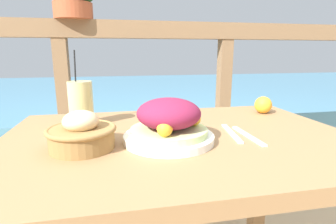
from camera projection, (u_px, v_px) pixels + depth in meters
name	position (u px, v px, depth m)	size (l,w,h in m)	color
patio_table	(180.00, 168.00, 0.80)	(1.04, 0.71, 0.70)	#997047
railing_fence	(148.00, 81.00, 1.48)	(2.80, 0.08, 1.11)	brown
sea_backdrop	(128.00, 101.00, 3.99)	(12.00, 4.00, 0.42)	teal
salad_plate	(169.00, 123.00, 0.72)	(0.25, 0.25, 0.12)	white
drink_glass	(81.00, 103.00, 0.87)	(0.08, 0.08, 0.25)	#DBCC7F
bread_basket	(82.00, 134.00, 0.66)	(0.17, 0.17, 0.10)	olive
fork	(232.00, 133.00, 0.79)	(0.04, 0.18, 0.00)	silver
knife	(248.00, 136.00, 0.77)	(0.02, 0.18, 0.00)	silver
orange_near_basket	(263.00, 105.00, 1.05)	(0.07, 0.07, 0.07)	#F9A328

